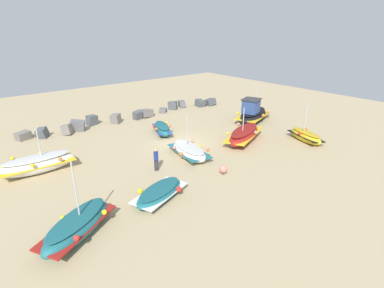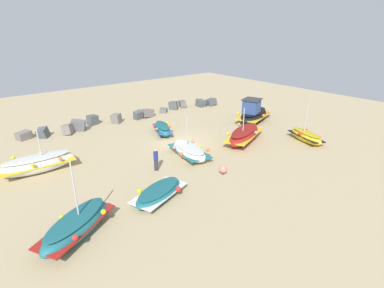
{
  "view_description": "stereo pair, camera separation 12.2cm",
  "coord_description": "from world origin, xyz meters",
  "px_view_note": "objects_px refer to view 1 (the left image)",
  "views": [
    {
      "loc": [
        -14.78,
        -19.51,
        9.54
      ],
      "look_at": [
        -1.03,
        -2.61,
        0.9
      ],
      "focal_mm": 28.08,
      "sensor_mm": 36.0,
      "label": 1
    },
    {
      "loc": [
        -14.68,
        -19.58,
        9.54
      ],
      "look_at": [
        -1.03,
        -2.61,
        0.9
      ],
      "focal_mm": 28.08,
      "sensor_mm": 36.0,
      "label": 2
    }
  ],
  "objects_px": {
    "fishing_boat_3": "(306,136)",
    "mooring_buoy_0": "(223,169)",
    "fishing_boat_6": "(253,114)",
    "fishing_boat_7": "(162,129)",
    "fishing_boat_1": "(189,151)",
    "fishing_boat_4": "(244,135)",
    "fishing_boat_0": "(78,226)",
    "fishing_boat_5": "(160,193)",
    "person_walking": "(156,158)",
    "fishing_boat_2": "(38,164)"
  },
  "relations": [
    {
      "from": "fishing_boat_0",
      "to": "fishing_boat_2",
      "type": "relative_size",
      "value": 0.91
    },
    {
      "from": "fishing_boat_3",
      "to": "fishing_boat_7",
      "type": "bearing_deg",
      "value": -120.18
    },
    {
      "from": "fishing_boat_0",
      "to": "fishing_boat_7",
      "type": "distance_m",
      "value": 15.04
    },
    {
      "from": "fishing_boat_4",
      "to": "fishing_boat_7",
      "type": "bearing_deg",
      "value": 103.53
    },
    {
      "from": "fishing_boat_0",
      "to": "person_walking",
      "type": "height_order",
      "value": "fishing_boat_0"
    },
    {
      "from": "person_walking",
      "to": "fishing_boat_5",
      "type": "bearing_deg",
      "value": -174.77
    },
    {
      "from": "fishing_boat_5",
      "to": "person_walking",
      "type": "distance_m",
      "value": 3.76
    },
    {
      "from": "person_walking",
      "to": "mooring_buoy_0",
      "type": "xyz_separation_m",
      "value": [
        3.17,
        -3.44,
        -0.5
      ]
    },
    {
      "from": "fishing_boat_4",
      "to": "fishing_boat_6",
      "type": "bearing_deg",
      "value": 11.38
    },
    {
      "from": "fishing_boat_1",
      "to": "fishing_boat_3",
      "type": "bearing_deg",
      "value": 78.15
    },
    {
      "from": "fishing_boat_6",
      "to": "mooring_buoy_0",
      "type": "relative_size",
      "value": 7.79
    },
    {
      "from": "fishing_boat_1",
      "to": "mooring_buoy_0",
      "type": "bearing_deg",
      "value": 7.61
    },
    {
      "from": "fishing_boat_1",
      "to": "fishing_boat_4",
      "type": "relative_size",
      "value": 0.77
    },
    {
      "from": "fishing_boat_1",
      "to": "fishing_boat_3",
      "type": "distance_m",
      "value": 10.7
    },
    {
      "from": "fishing_boat_0",
      "to": "fishing_boat_1",
      "type": "distance_m",
      "value": 10.87
    },
    {
      "from": "fishing_boat_0",
      "to": "person_walking",
      "type": "xyz_separation_m",
      "value": [
        6.79,
        3.61,
        0.35
      ]
    },
    {
      "from": "fishing_boat_3",
      "to": "person_walking",
      "type": "xyz_separation_m",
      "value": [
        -13.27,
        3.45,
        0.44
      ]
    },
    {
      "from": "fishing_boat_6",
      "to": "mooring_buoy_0",
      "type": "xyz_separation_m",
      "value": [
        -11.19,
        -6.89,
        -0.39
      ]
    },
    {
      "from": "fishing_boat_1",
      "to": "fishing_boat_7",
      "type": "bearing_deg",
      "value": 176.47
    },
    {
      "from": "fishing_boat_0",
      "to": "fishing_boat_2",
      "type": "bearing_deg",
      "value": -123.13
    },
    {
      "from": "fishing_boat_4",
      "to": "fishing_boat_7",
      "type": "relative_size",
      "value": 1.52
    },
    {
      "from": "fishing_boat_4",
      "to": "person_walking",
      "type": "distance_m",
      "value": 9.07
    },
    {
      "from": "fishing_boat_0",
      "to": "fishing_boat_5",
      "type": "relative_size",
      "value": 1.11
    },
    {
      "from": "fishing_boat_2",
      "to": "fishing_boat_6",
      "type": "bearing_deg",
      "value": 178.09
    },
    {
      "from": "fishing_boat_1",
      "to": "fishing_boat_6",
      "type": "relative_size",
      "value": 0.78
    },
    {
      "from": "fishing_boat_3",
      "to": "mooring_buoy_0",
      "type": "bearing_deg",
      "value": -72.12
    },
    {
      "from": "fishing_boat_0",
      "to": "fishing_boat_4",
      "type": "distance_m",
      "value": 16.25
    },
    {
      "from": "fishing_boat_0",
      "to": "person_walking",
      "type": "distance_m",
      "value": 7.7
    },
    {
      "from": "person_walking",
      "to": "mooring_buoy_0",
      "type": "distance_m",
      "value": 4.71
    },
    {
      "from": "fishing_boat_6",
      "to": "fishing_boat_7",
      "type": "height_order",
      "value": "fishing_boat_6"
    },
    {
      "from": "fishing_boat_1",
      "to": "mooring_buoy_0",
      "type": "xyz_separation_m",
      "value": [
        -0.12,
        -3.88,
        -0.03
      ]
    },
    {
      "from": "fishing_boat_6",
      "to": "fishing_boat_7",
      "type": "relative_size",
      "value": 1.5
    },
    {
      "from": "fishing_boat_2",
      "to": "fishing_boat_4",
      "type": "xyz_separation_m",
      "value": [
        15.57,
        -4.95,
        -0.02
      ]
    },
    {
      "from": "fishing_boat_7",
      "to": "person_walking",
      "type": "bearing_deg",
      "value": -15.39
    },
    {
      "from": "mooring_buoy_0",
      "to": "fishing_boat_4",
      "type": "bearing_deg",
      "value": 30.01
    },
    {
      "from": "fishing_boat_7",
      "to": "fishing_boat_6",
      "type": "bearing_deg",
      "value": 95.61
    },
    {
      "from": "fishing_boat_3",
      "to": "fishing_boat_6",
      "type": "relative_size",
      "value": 0.68
    },
    {
      "from": "fishing_boat_1",
      "to": "fishing_boat_4",
      "type": "bearing_deg",
      "value": 94.76
    },
    {
      "from": "fishing_boat_3",
      "to": "fishing_boat_4",
      "type": "bearing_deg",
      "value": -111.16
    },
    {
      "from": "fishing_boat_4",
      "to": "person_walking",
      "type": "xyz_separation_m",
      "value": [
        -9.07,
        0.04,
        0.32
      ]
    },
    {
      "from": "fishing_boat_4",
      "to": "fishing_boat_5",
      "type": "distance_m",
      "value": 11.37
    },
    {
      "from": "fishing_boat_2",
      "to": "mooring_buoy_0",
      "type": "distance_m",
      "value": 12.79
    },
    {
      "from": "person_walking",
      "to": "fishing_boat_4",
      "type": "bearing_deg",
      "value": -55.14
    },
    {
      "from": "fishing_boat_5",
      "to": "person_walking",
      "type": "xyz_separation_m",
      "value": [
        1.85,
        3.22,
        0.57
      ]
    },
    {
      "from": "fishing_boat_2",
      "to": "fishing_boat_7",
      "type": "relative_size",
      "value": 1.34
    },
    {
      "from": "fishing_boat_0",
      "to": "fishing_boat_5",
      "type": "bearing_deg",
      "value": 153.32
    },
    {
      "from": "fishing_boat_3",
      "to": "fishing_boat_0",
      "type": "bearing_deg",
      "value": -71.6
    },
    {
      "from": "fishing_boat_5",
      "to": "person_walking",
      "type": "bearing_deg",
      "value": 40.32
    },
    {
      "from": "fishing_boat_4",
      "to": "fishing_boat_0",
      "type": "bearing_deg",
      "value": 170.73
    },
    {
      "from": "fishing_boat_0",
      "to": "fishing_boat_1",
      "type": "height_order",
      "value": "fishing_boat_0"
    }
  ]
}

